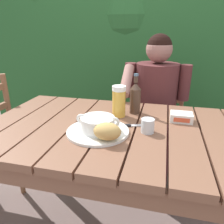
{
  "coord_description": "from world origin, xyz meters",
  "views": [
    {
      "loc": [
        0.2,
        -0.97,
        1.22
      ],
      "look_at": [
        -0.04,
        0.02,
        0.84
      ],
      "focal_mm": 34.8,
      "sensor_mm": 36.0,
      "label": 1
    }
  ],
  "objects_px": {
    "beer_bottle": "(135,97)",
    "table_knife": "(130,125)",
    "chair_near_diner": "(154,120)",
    "soup_bowl": "(98,123)",
    "person_eating": "(155,102)",
    "serving_plate": "(98,131)",
    "beer_glass": "(119,101)",
    "water_glass_small": "(148,126)",
    "butter_tub": "(181,117)",
    "bread_roll": "(107,131)"
  },
  "relations": [
    {
      "from": "beer_bottle",
      "to": "table_knife",
      "type": "distance_m",
      "value": 0.22
    },
    {
      "from": "chair_near_diner",
      "to": "soup_bowl",
      "type": "height_order",
      "value": "chair_near_diner"
    },
    {
      "from": "person_eating",
      "to": "table_knife",
      "type": "height_order",
      "value": "person_eating"
    },
    {
      "from": "person_eating",
      "to": "serving_plate",
      "type": "xyz_separation_m",
      "value": [
        -0.23,
        -0.73,
        0.07
      ]
    },
    {
      "from": "person_eating",
      "to": "soup_bowl",
      "type": "height_order",
      "value": "person_eating"
    },
    {
      "from": "serving_plate",
      "to": "soup_bowl",
      "type": "relative_size",
      "value": 1.4
    },
    {
      "from": "chair_near_diner",
      "to": "serving_plate",
      "type": "relative_size",
      "value": 3.21
    },
    {
      "from": "beer_bottle",
      "to": "table_knife",
      "type": "height_order",
      "value": "beer_bottle"
    },
    {
      "from": "beer_glass",
      "to": "water_glass_small",
      "type": "height_order",
      "value": "beer_glass"
    },
    {
      "from": "soup_bowl",
      "to": "beer_bottle",
      "type": "distance_m",
      "value": 0.33
    },
    {
      "from": "butter_tub",
      "to": "soup_bowl",
      "type": "bearing_deg",
      "value": -148.85
    },
    {
      "from": "butter_tub",
      "to": "bread_roll",
      "type": "bearing_deg",
      "value": -135.83
    },
    {
      "from": "soup_bowl",
      "to": "water_glass_small",
      "type": "bearing_deg",
      "value": 14.24
    },
    {
      "from": "soup_bowl",
      "to": "butter_tub",
      "type": "xyz_separation_m",
      "value": [
        0.39,
        0.23,
        -0.02
      ]
    },
    {
      "from": "chair_near_diner",
      "to": "water_glass_small",
      "type": "bearing_deg",
      "value": -90.21
    },
    {
      "from": "water_glass_small",
      "to": "butter_tub",
      "type": "xyz_separation_m",
      "value": [
        0.16,
        0.18,
        -0.01
      ]
    },
    {
      "from": "serving_plate",
      "to": "beer_glass",
      "type": "xyz_separation_m",
      "value": [
        0.05,
        0.23,
        0.08
      ]
    },
    {
      "from": "chair_near_diner",
      "to": "butter_tub",
      "type": "distance_m",
      "value": 0.78
    },
    {
      "from": "serving_plate",
      "to": "beer_glass",
      "type": "height_order",
      "value": "beer_glass"
    },
    {
      "from": "beer_glass",
      "to": "butter_tub",
      "type": "bearing_deg",
      "value": 0.94
    },
    {
      "from": "beer_glass",
      "to": "beer_bottle",
      "type": "xyz_separation_m",
      "value": [
        0.08,
        0.07,
        0.01
      ]
    },
    {
      "from": "table_knife",
      "to": "beer_bottle",
      "type": "bearing_deg",
      "value": 91.48
    },
    {
      "from": "bread_roll",
      "to": "water_glass_small",
      "type": "bearing_deg",
      "value": 40.18
    },
    {
      "from": "beer_bottle",
      "to": "water_glass_small",
      "type": "distance_m",
      "value": 0.27
    },
    {
      "from": "person_eating",
      "to": "beer_bottle",
      "type": "height_order",
      "value": "person_eating"
    },
    {
      "from": "serving_plate",
      "to": "beer_bottle",
      "type": "xyz_separation_m",
      "value": [
        0.13,
        0.3,
        0.09
      ]
    },
    {
      "from": "table_knife",
      "to": "butter_tub",
      "type": "bearing_deg",
      "value": 27.24
    },
    {
      "from": "beer_bottle",
      "to": "butter_tub",
      "type": "bearing_deg",
      "value": -14.54
    },
    {
      "from": "water_glass_small",
      "to": "butter_tub",
      "type": "distance_m",
      "value": 0.24
    },
    {
      "from": "chair_near_diner",
      "to": "person_eating",
      "type": "relative_size",
      "value": 0.79
    },
    {
      "from": "person_eating",
      "to": "water_glass_small",
      "type": "relative_size",
      "value": 17.9
    },
    {
      "from": "serving_plate",
      "to": "bread_roll",
      "type": "relative_size",
      "value": 2.43
    },
    {
      "from": "soup_bowl",
      "to": "bread_roll",
      "type": "height_order",
      "value": "bread_roll"
    },
    {
      "from": "chair_near_diner",
      "to": "water_glass_small",
      "type": "xyz_separation_m",
      "value": [
        -0.0,
        -0.87,
        0.33
      ]
    },
    {
      "from": "chair_near_diner",
      "to": "butter_tub",
      "type": "relative_size",
      "value": 8.26
    },
    {
      "from": "bread_roll",
      "to": "beer_glass",
      "type": "relative_size",
      "value": 0.7
    },
    {
      "from": "butter_tub",
      "to": "chair_near_diner",
      "type": "bearing_deg",
      "value": 102.83
    },
    {
      "from": "chair_near_diner",
      "to": "beer_glass",
      "type": "bearing_deg",
      "value": -104.28
    },
    {
      "from": "serving_plate",
      "to": "person_eating",
      "type": "bearing_deg",
      "value": 72.68
    },
    {
      "from": "water_glass_small",
      "to": "table_knife",
      "type": "xyz_separation_m",
      "value": [
        -0.09,
        0.05,
        -0.03
      ]
    },
    {
      "from": "beer_bottle",
      "to": "butter_tub",
      "type": "height_order",
      "value": "beer_bottle"
    },
    {
      "from": "beer_bottle",
      "to": "chair_near_diner",
      "type": "bearing_deg",
      "value": 81.15
    },
    {
      "from": "person_eating",
      "to": "bread_roll",
      "type": "relative_size",
      "value": 9.94
    },
    {
      "from": "person_eating",
      "to": "soup_bowl",
      "type": "relative_size",
      "value": 5.74
    },
    {
      "from": "person_eating",
      "to": "beer_bottle",
      "type": "xyz_separation_m",
      "value": [
        -0.09,
        -0.43,
        0.15
      ]
    },
    {
      "from": "person_eating",
      "to": "serving_plate",
      "type": "bearing_deg",
      "value": -107.32
    },
    {
      "from": "beer_glass",
      "to": "beer_bottle",
      "type": "bearing_deg",
      "value": 41.83
    },
    {
      "from": "soup_bowl",
      "to": "water_glass_small",
      "type": "relative_size",
      "value": 3.12
    },
    {
      "from": "serving_plate",
      "to": "water_glass_small",
      "type": "distance_m",
      "value": 0.24
    },
    {
      "from": "bread_roll",
      "to": "butter_tub",
      "type": "distance_m",
      "value": 0.45
    }
  ]
}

